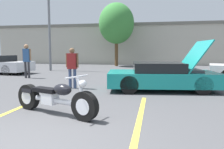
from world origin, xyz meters
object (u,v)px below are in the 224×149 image
object	(u,v)px
motorcycle	(54,98)
light_pole	(50,17)
show_car_hood_open	(162,76)
spectator_by_show_car	(72,65)
spectator_near_motorcycle	(27,58)
tree_background	(116,24)

from	to	relation	value
motorcycle	light_pole	bearing A→B (deg)	137.26
light_pole	motorcycle	xyz separation A→B (m)	(5.29, -10.54, -3.56)
show_car_hood_open	spectator_by_show_car	bearing A→B (deg)	177.41
show_car_hood_open	spectator_near_motorcycle	distance (m)	7.50
show_car_hood_open	spectator_near_motorcycle	size ratio (longest dim) A/B	2.31
light_pole	spectator_by_show_car	world-z (taller)	light_pole
show_car_hood_open	spectator_by_show_car	xyz separation A→B (m)	(-3.48, -0.30, 0.41)
motorcycle	show_car_hood_open	size ratio (longest dim) A/B	0.56
spectator_near_motorcycle	spectator_by_show_car	world-z (taller)	spectator_near_motorcycle
light_pole	tree_background	size ratio (longest dim) A/B	1.19
tree_background	show_car_hood_open	world-z (taller)	tree_background
show_car_hood_open	spectator_by_show_car	world-z (taller)	show_car_hood_open
light_pole	tree_background	world-z (taller)	light_pole
show_car_hood_open	motorcycle	bearing A→B (deg)	-132.13
motorcycle	show_car_hood_open	bearing A→B (deg)	76.07
motorcycle	spectator_near_motorcycle	size ratio (longest dim) A/B	1.29
light_pole	spectator_by_show_car	size ratio (longest dim) A/B	4.47
tree_background	spectator_near_motorcycle	size ratio (longest dim) A/B	3.29
motorcycle	spectator_by_show_car	size ratio (longest dim) A/B	1.47
tree_background	show_car_hood_open	xyz separation A→B (m)	(3.93, -12.52, -3.53)
light_pole	tree_background	bearing A→B (deg)	55.47
light_pole	spectator_near_motorcycle	size ratio (longest dim) A/B	3.90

